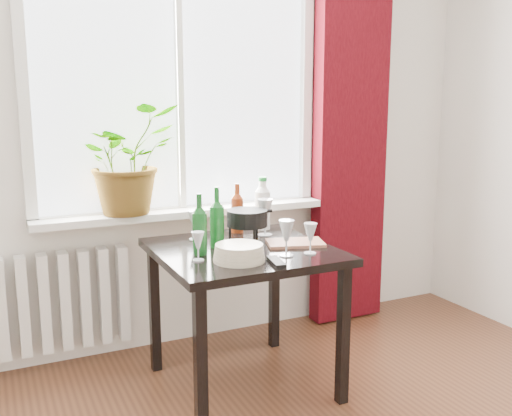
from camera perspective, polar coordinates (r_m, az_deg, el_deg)
name	(u,v)px	position (r m, az deg, el deg)	size (l,w,h in m)	color
window	(178,76)	(3.36, -7.78, 12.92)	(1.72, 0.08, 1.62)	white
windowsill	(185,212)	(3.35, -7.08, -0.39)	(1.72, 0.20, 0.04)	white
curtain	(351,127)	(3.77, 9.44, 7.99)	(0.50, 0.12, 2.56)	#36040A
radiator	(55,302)	(3.35, -19.49, -8.85)	(0.80, 0.10, 0.55)	white
table	(243,265)	(2.88, -1.30, -5.77)	(0.85, 0.85, 0.74)	black
potted_plant	(127,159)	(3.22, -12.79, 4.78)	(0.54, 0.47, 0.60)	#217D26
wine_bottle_left	(200,224)	(2.71, -5.67, -1.59)	(0.07, 0.07, 0.30)	#0C4013
wine_bottle_right	(217,217)	(2.84, -3.93, -0.91)	(0.07, 0.07, 0.31)	#0D4716
bottle_amber	(237,207)	(3.16, -1.89, 0.06)	(0.07, 0.07, 0.28)	maroon
cleaning_bottle	(263,203)	(3.24, 0.66, 0.55)	(0.09, 0.09, 0.31)	white
wineglass_front_right	(286,238)	(2.69, 3.06, -3.00)	(0.08, 0.08, 0.18)	#B2B6C0
wineglass_far_right	(310,238)	(2.74, 5.46, -3.02)	(0.07, 0.07, 0.15)	silver
wineglass_back_center	(265,217)	(3.09, 0.90, -0.88)	(0.09, 0.09, 0.21)	#B1B7BF
wineglass_back_left	(194,225)	(3.02, -6.17, -1.69)	(0.07, 0.07, 0.16)	silver
wineglass_front_left	(198,246)	(2.62, -5.81, -3.81)	(0.06, 0.06, 0.14)	silver
plate_stack	(239,253)	(2.61, -1.69, -4.53)	(0.24, 0.24, 0.08)	beige
fondue_pot	(247,225)	(2.98, -0.90, -1.75)	(0.24, 0.21, 0.17)	black
tv_remote	(276,262)	(2.58, 2.06, -5.41)	(0.05, 0.17, 0.02)	black
cutting_board	(295,243)	(2.93, 3.94, -3.50)	(0.29, 0.18, 0.02)	#9D6047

